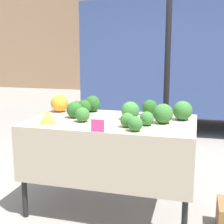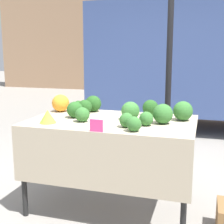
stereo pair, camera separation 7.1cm
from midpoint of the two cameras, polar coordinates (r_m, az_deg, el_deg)
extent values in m
plane|color=gray|center=(3.36, 0.63, -16.67)|extent=(40.00, 40.00, 0.00)
cube|color=#9E7A5B|center=(12.75, 13.51, 17.10)|extent=(16.00, 0.60, 6.02)
cylinder|color=black|center=(3.77, 10.87, 7.04)|extent=(0.07, 0.07, 2.63)
cube|color=#384C84|center=(6.68, 11.68, 9.61)|extent=(3.30, 1.87, 2.14)
cylinder|color=black|center=(6.20, 2.30, 0.19)|extent=(0.82, 0.22, 0.82)
cylinder|color=black|center=(7.64, 5.11, 2.18)|extent=(0.82, 0.22, 0.82)
cube|color=tan|center=(3.06, 0.67, -1.75)|extent=(1.61, 0.99, 0.03)
cube|color=tan|center=(2.68, -2.27, -9.43)|extent=(1.61, 0.01, 0.50)
cylinder|color=black|center=(3.10, -15.22, -10.67)|extent=(0.05, 0.05, 0.87)
cylinder|color=black|center=(2.68, 13.86, -14.15)|extent=(0.05, 0.05, 0.87)
cylinder|color=black|center=(3.82, -8.34, -6.29)|extent=(0.05, 0.05, 0.87)
cylinder|color=black|center=(3.49, 14.64, -8.22)|extent=(0.05, 0.05, 0.87)
sphere|color=orange|center=(3.51, -8.80, 1.62)|extent=(0.19, 0.19, 0.19)
cone|color=#93B238|center=(2.97, -11.00, -0.81)|extent=(0.16, 0.16, 0.13)
sphere|color=#387533|center=(3.05, 4.05, 0.22)|extent=(0.18, 0.18, 0.18)
sphere|color=#336B2D|center=(2.61, 4.81, -2.20)|extent=(0.13, 0.13, 0.13)
sphere|color=#23511E|center=(3.36, -4.38, 0.95)|extent=(0.15, 0.15, 0.15)
sphere|color=#336B2D|center=(3.10, 13.48, 0.19)|extent=(0.19, 0.19, 0.19)
sphere|color=#336B2D|center=(2.97, -4.78, -0.47)|extent=(0.14, 0.14, 0.14)
sphere|color=#336B2D|center=(2.83, 7.00, -1.22)|extent=(0.13, 0.13, 0.13)
sphere|color=#336B2D|center=(2.92, 9.97, -0.33)|extent=(0.19, 0.19, 0.19)
sphere|color=#23511E|center=(3.29, 7.66, 0.78)|extent=(0.17, 0.17, 0.17)
sphere|color=#23511E|center=(3.55, -5.58, 1.16)|extent=(0.12, 0.12, 0.12)
sphere|color=#285B23|center=(3.17, -6.13, 0.44)|extent=(0.16, 0.16, 0.16)
sphere|color=#336B2D|center=(2.75, 3.43, -1.49)|extent=(0.13, 0.13, 0.13)
sphere|color=#23511E|center=(3.48, -2.87, 1.54)|extent=(0.18, 0.18, 0.18)
cube|color=#E53D84|center=(2.59, -2.10, -2.51)|extent=(0.12, 0.01, 0.11)
camera|label=1|loc=(0.04, -89.33, 0.13)|focal=50.00mm
camera|label=2|loc=(0.04, 90.67, -0.13)|focal=50.00mm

